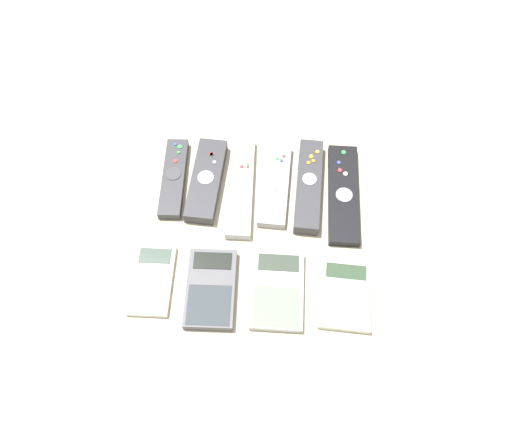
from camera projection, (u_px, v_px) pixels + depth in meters
name	position (u px, v px, depth m)	size (l,w,h in m)	color
ground_plane	(254.00, 246.00, 0.90)	(3.00, 3.00, 0.00)	#B2A88E
remote_0	(174.00, 178.00, 0.96)	(0.05, 0.18, 0.02)	#333338
remote_1	(206.00, 180.00, 0.96)	(0.06, 0.18, 0.03)	#333338
remote_2	(241.00, 187.00, 0.95)	(0.06, 0.22, 0.02)	#B7B7BC
remote_3	(275.00, 185.00, 0.96)	(0.06, 0.18, 0.02)	gray
remote_4	(309.00, 186.00, 0.95)	(0.05, 0.20, 0.03)	#333338
remote_5	(343.00, 194.00, 0.95)	(0.06, 0.22, 0.02)	black
calculator_0	(152.00, 280.00, 0.86)	(0.08, 0.13, 0.01)	beige
calculator_1	(211.00, 288.00, 0.85)	(0.09, 0.15, 0.02)	#4C4C51
calculator_2	(277.00, 290.00, 0.85)	(0.09, 0.14, 0.02)	#B2B2B7
calculator_3	(345.00, 295.00, 0.85)	(0.09, 0.13, 0.01)	beige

